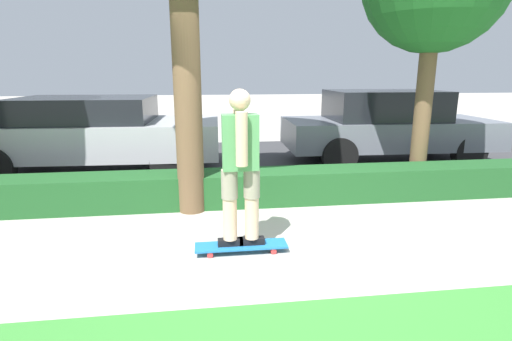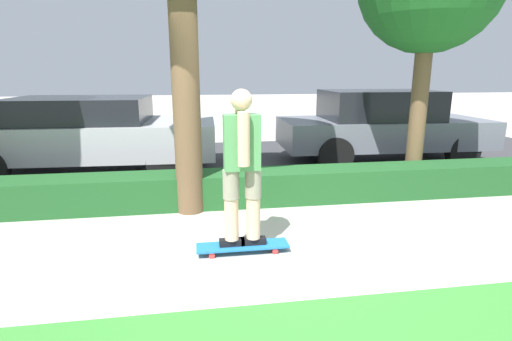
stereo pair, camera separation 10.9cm
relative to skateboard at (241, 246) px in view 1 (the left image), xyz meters
The scene contains 7 objects.
ground_plane 0.40m from the skateboard, ahead, with size 60.00×60.00×0.00m, color #ADA89E.
street_asphalt 4.22m from the skateboard, 84.67° to the left, with size 16.23×5.00×0.01m.
hedge_row 1.66m from the skateboard, 76.24° to the left, with size 16.23×0.60×0.46m.
skateboard is the anchor object (origin of this frame).
skater_person 0.86m from the skateboard, behind, with size 0.48×0.41×1.59m.
parked_car_front 4.56m from the skateboard, 121.61° to the left, with size 4.58×2.13×1.38m.
parked_car_middle 5.21m from the skateboard, 49.13° to the left, with size 4.24×1.87×1.47m.
Camera 1 is at (-0.75, -3.82, 1.82)m, focal length 28.00 mm.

